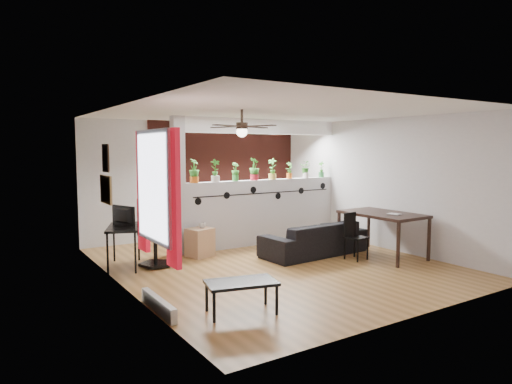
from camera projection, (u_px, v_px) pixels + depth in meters
The scene contains 29 objects.
room_shell at pixel (273, 189), 7.83m from camera, with size 6.30×7.10×2.90m.
partition_wall at pixel (263, 212), 9.58m from camera, with size 3.60×0.18×1.35m, color #BCBCC1.
ceiling_header at pixel (264, 127), 9.41m from camera, with size 3.60×0.18×0.30m, color white.
pier_column at pixel (178, 186), 8.49m from camera, with size 0.22×0.20×2.60m, color #BCBCC1.
brick_panel at pixel (229, 178), 10.75m from camera, with size 3.90×0.05×2.60m, color #B04133.
vine_decal at pixel (266, 193), 9.46m from camera, with size 3.31×0.01×0.30m.
window_assembly at pixel (155, 190), 5.43m from camera, with size 0.09×1.30×1.55m.
baseboard_heater at pixel (158, 305), 5.58m from camera, with size 0.08×1.00×0.18m, color silver.
corkboard at pixel (106, 190), 7.24m from camera, with size 0.03×0.60×0.45m, color olive.
framed_art at pixel (106, 158), 7.15m from camera, with size 0.03×0.34×0.44m.
ceiling_fan at pixel (242, 128), 7.06m from camera, with size 1.19×1.19×0.43m.
potted_plant_0 at pixel (194, 170), 8.64m from camera, with size 0.30×0.30×0.46m.
potted_plant_1 at pixel (215, 170), 8.89m from camera, with size 0.30×0.30×0.45m.
potted_plant_2 at pixel (235, 171), 9.13m from camera, with size 0.21×0.18×0.37m.
potted_plant_3 at pixel (254, 168), 9.37m from camera, with size 0.22×0.26×0.46m.
potted_plant_4 at pixel (272, 168), 9.62m from camera, with size 0.29×0.30×0.45m.
potted_plant_5 at pixel (289, 170), 9.86m from camera, with size 0.19×0.15×0.37m.
potted_plant_6 at pixel (306, 169), 10.10m from camera, with size 0.21×0.23×0.38m.
potted_plant_7 at pixel (321, 169), 10.35m from camera, with size 0.19×0.21×0.36m.
sofa at pixel (314, 239), 8.62m from camera, with size 2.00×0.79×0.59m, color black.
cube_shelf at pixel (200, 242), 8.45m from camera, with size 0.43×0.39×0.53m, color tan.
cup at pixel (202, 225), 8.45m from camera, with size 0.13×0.13×0.11m, color gray.
computer_desk at pixel (124, 230), 7.66m from camera, with size 0.83×1.09×0.70m.
monitor at pixel (121, 220), 7.77m from camera, with size 0.05×0.32×0.18m, color black.
office_chair at pixel (154, 237), 7.76m from camera, with size 0.58×0.58×1.12m.
dining_table at pixel (382, 217), 8.43m from camera, with size 0.93×1.51×0.82m.
book at pixel (392, 214), 8.12m from camera, with size 0.16×0.21×0.02m, color gray.
folding_chair at pixel (353, 232), 8.25m from camera, with size 0.38×0.38×0.84m.
coffee_table at pixel (241, 285), 5.53m from camera, with size 0.94×0.66×0.40m.
Camera 1 is at (-4.46, -6.41, 2.00)m, focal length 32.00 mm.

